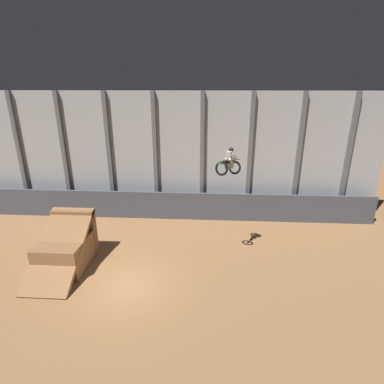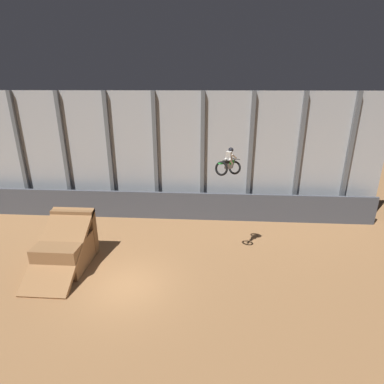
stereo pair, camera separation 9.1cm
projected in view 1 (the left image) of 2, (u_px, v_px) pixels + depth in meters
name	position (u px, v px, depth m)	size (l,w,h in m)	color
ground_plane	(127.00, 287.00, 14.77)	(60.00, 60.00, 0.00)	#996B42
arena_back_wall	(156.00, 156.00, 21.76)	(32.00, 0.40, 9.04)	#ADB2B7
lower_barrier	(155.00, 205.00, 22.02)	(31.36, 0.20, 2.06)	#474C56
dirt_ramp	(67.00, 247.00, 16.41)	(2.41, 4.45, 2.89)	olive
rider_bike_solo	(229.00, 164.00, 15.43)	(1.49, 1.75, 1.57)	black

